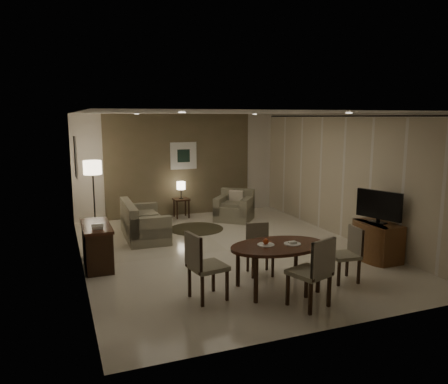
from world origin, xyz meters
name	(u,v)px	position (x,y,z in m)	size (l,w,h in m)	color
room_shell	(220,181)	(0.00, 0.40, 1.35)	(5.50, 7.00, 2.70)	beige
taupe_accent	(180,165)	(0.00, 3.48, 1.35)	(3.96, 0.03, 2.70)	brown
curtain_wall	(343,178)	(2.68, 0.00, 1.32)	(0.08, 6.70, 2.58)	beige
curtain_rod	(346,116)	(2.68, 0.00, 2.64)	(0.03, 0.03, 6.80)	black
art_back_frame	(183,156)	(0.10, 3.46, 1.60)	(0.72, 0.03, 0.72)	silver
art_back_canvas	(184,156)	(0.10, 3.44, 1.60)	(0.34, 0.01, 0.34)	black
art_left_frame	(75,157)	(-2.72, 1.20, 1.85)	(0.03, 0.60, 0.80)	silver
art_left_canvas	(76,157)	(-2.71, 1.20, 1.85)	(0.01, 0.46, 0.64)	gray
downlight_nl	(182,112)	(-1.40, -1.80, 2.69)	(0.10, 0.10, 0.01)	white
downlight_nr	(349,113)	(1.40, -1.80, 2.69)	(0.10, 0.10, 0.01)	white
downlight_fl	(137,114)	(-1.40, 1.80, 2.69)	(0.10, 0.10, 0.01)	white
downlight_fr	(255,114)	(1.40, 1.80, 2.69)	(0.10, 0.10, 0.01)	white
console_desk	(97,245)	(-2.49, 0.00, 0.38)	(0.48, 1.20, 0.75)	#482017
telephone	(98,226)	(-2.49, -0.30, 0.80)	(0.20, 0.14, 0.09)	white
tv_cabinet	(378,241)	(2.40, -1.50, 0.35)	(0.48, 0.90, 0.70)	brown
flat_tv	(379,206)	(2.38, -1.50, 1.02)	(0.06, 0.88, 0.60)	black
dining_table	(277,267)	(-0.01, -2.11, 0.35)	(1.51, 0.94, 0.71)	#482017
chair_near	(309,272)	(0.11, -2.80, 0.50)	(0.49, 0.49, 1.01)	gray
chair_far	(260,250)	(0.03, -1.42, 0.42)	(0.41, 0.41, 0.85)	gray
chair_left	(208,266)	(-1.12, -2.06, 0.50)	(0.49, 0.49, 1.00)	gray
chair_right	(344,255)	(1.14, -2.18, 0.44)	(0.43, 0.43, 0.88)	gray
plate_a	(266,245)	(-0.19, -2.06, 0.71)	(0.26, 0.26, 0.02)	white
plate_b	(292,244)	(0.21, -2.16, 0.71)	(0.26, 0.26, 0.02)	white
fruit_apple	(266,241)	(-0.19, -2.06, 0.77)	(0.09, 0.09, 0.09)	#A93713
napkin	(292,242)	(0.21, -2.16, 0.74)	(0.12, 0.08, 0.03)	white
round_rug	(196,229)	(-0.07, 1.84, 0.01)	(1.27, 1.27, 0.01)	#3A3721
sofa	(145,220)	(-1.35, 1.55, 0.40)	(0.84, 1.69, 0.79)	gray
armchair	(234,205)	(1.10, 2.34, 0.39)	(0.87, 0.82, 0.77)	gray
side_table	(181,208)	(-0.07, 3.14, 0.25)	(0.39, 0.39, 0.50)	black
table_lamp	(181,189)	(-0.07, 3.14, 0.75)	(0.22, 0.22, 0.50)	#FFEAC1
floor_lamp	(94,196)	(-2.31, 2.62, 0.82)	(0.41, 0.41, 1.63)	#FFE5B7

